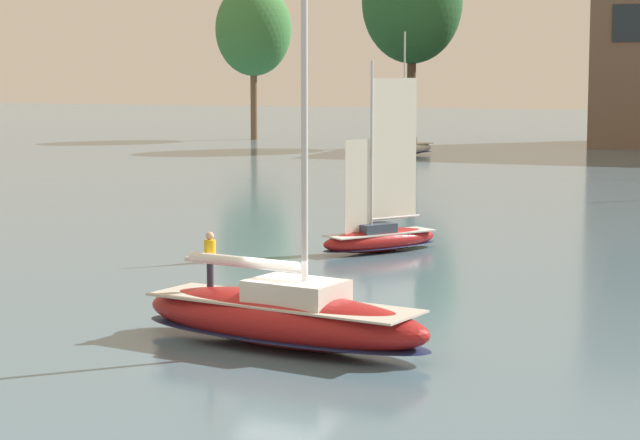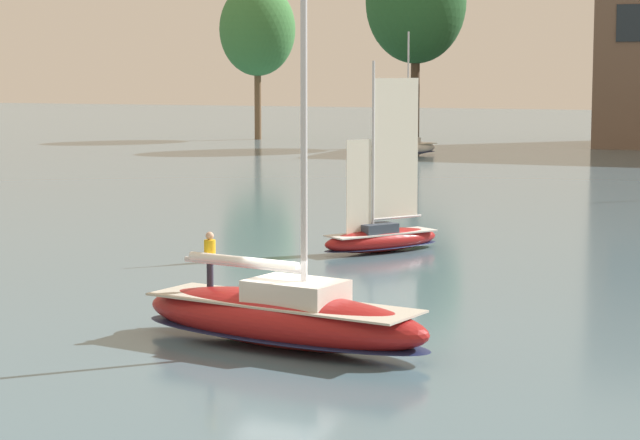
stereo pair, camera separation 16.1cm
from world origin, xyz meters
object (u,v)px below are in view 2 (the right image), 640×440
at_px(sailboat_main, 283,316).
at_px(tree_shore_left, 416,2).
at_px(tree_shore_center, 257,30).
at_px(sailboat_moored_near_marina, 403,148).
at_px(sailboat_moored_far_slip, 381,235).

bearing_deg(sailboat_main, tree_shore_left, 104.00).
relative_size(tree_shore_center, sailboat_moored_near_marina, 1.55).
height_order(tree_shore_left, sailboat_moored_far_slip, tree_shore_left).
xyz_separation_m(tree_shore_center, sailboat_moored_far_slip, (38.11, -74.28, -11.10)).
distance_m(tree_shore_center, sailboat_moored_far_slip, 84.22).
height_order(tree_shore_center, sailboat_moored_near_marina, tree_shore_center).
bearing_deg(tree_shore_center, tree_shore_left, -19.67).
distance_m(tree_shore_left, sailboat_moored_far_slip, 70.92).
height_order(tree_shore_center, sailboat_main, tree_shore_center).
bearing_deg(sailboat_moored_far_slip, tree_shore_left, 105.25).
bearing_deg(tree_shore_left, sailboat_main, -76.00).
bearing_deg(sailboat_moored_near_marina, tree_shore_left, 101.57).
distance_m(tree_shore_left, sailboat_moored_near_marina, 18.21).
xyz_separation_m(tree_shore_left, sailboat_moored_far_slip, (18.32, -67.21, -13.31)).
relative_size(tree_shore_center, sailboat_moored_far_slip, 2.09).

